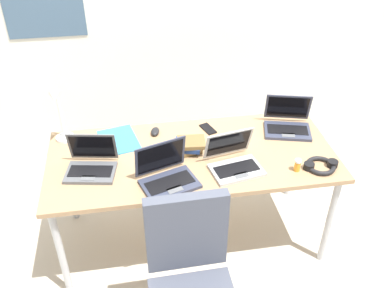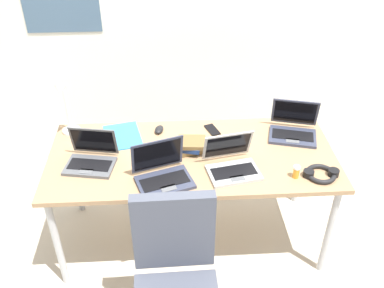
% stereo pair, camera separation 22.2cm
% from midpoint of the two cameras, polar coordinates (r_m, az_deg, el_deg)
% --- Properties ---
extents(ground_plane, '(12.00, 12.00, 0.00)m').
position_cam_midpoint_polar(ground_plane, '(3.20, -2.03, -12.16)').
color(ground_plane, '#B7AD9E').
extents(wall_back, '(6.00, 0.13, 2.60)m').
position_cam_midpoint_polar(wall_back, '(3.43, -5.07, 17.17)').
color(wall_back, silver).
rests_on(wall_back, ground_plane).
extents(desk, '(1.80, 0.80, 0.74)m').
position_cam_midpoint_polar(desk, '(2.74, -2.32, -2.41)').
color(desk, '#9E7A56').
rests_on(desk, ground_plane).
extents(desk_lamp, '(0.12, 0.18, 0.40)m').
position_cam_midpoint_polar(desk_lamp, '(2.87, -19.25, 3.50)').
color(desk_lamp, white).
rests_on(desk_lamp, desk).
extents(laptop_near_mouse, '(0.37, 0.33, 0.23)m').
position_cam_midpoint_polar(laptop_near_mouse, '(2.48, -5.91, -4.23)').
color(laptop_near_mouse, '#33384C').
rests_on(laptop_near_mouse, desk).
extents(laptop_front_right, '(0.36, 0.33, 0.22)m').
position_cam_midpoint_polar(laptop_front_right, '(2.97, 10.45, 2.64)').
color(laptop_front_right, '#33384C').
rests_on(laptop_front_right, desk).
extents(laptop_mid_desk, '(0.34, 0.32, 0.22)m').
position_cam_midpoint_polar(laptop_mid_desk, '(2.58, 3.13, -2.41)').
color(laptop_mid_desk, '#B7BABC').
rests_on(laptop_mid_desk, desk).
extents(laptop_front_left, '(0.33, 0.29, 0.22)m').
position_cam_midpoint_polar(laptop_front_left, '(2.65, -15.56, -2.69)').
color(laptop_front_left, '#515459').
rests_on(laptop_front_left, desk).
extents(computer_mouse, '(0.08, 0.11, 0.03)m').
position_cam_midpoint_polar(computer_mouse, '(2.91, -7.08, 1.60)').
color(computer_mouse, black).
rests_on(computer_mouse, desk).
extents(cell_phone, '(0.11, 0.15, 0.01)m').
position_cam_midpoint_polar(cell_phone, '(2.94, -0.03, 1.96)').
color(cell_phone, black).
rests_on(cell_phone, desk).
extents(headphones, '(0.21, 0.18, 0.04)m').
position_cam_midpoint_polar(headphones, '(2.67, 14.41, -2.85)').
color(headphones, black).
rests_on(headphones, desk).
extents(pill_bottle, '(0.04, 0.04, 0.08)m').
position_cam_midpoint_polar(pill_bottle, '(2.60, 11.44, -2.83)').
color(pill_bottle, gold).
rests_on(pill_bottle, desk).
extents(book_stack, '(0.21, 0.18, 0.09)m').
position_cam_midpoint_polar(book_stack, '(2.70, -2.76, -0.27)').
color(book_stack, brown).
rests_on(book_stack, desk).
extents(paper_folder_near_lamp, '(0.29, 0.35, 0.01)m').
position_cam_midpoint_polar(paper_folder_near_lamp, '(2.89, -11.84, 0.44)').
color(paper_folder_near_lamp, '#338CC6').
rests_on(paper_folder_near_lamp, desk).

